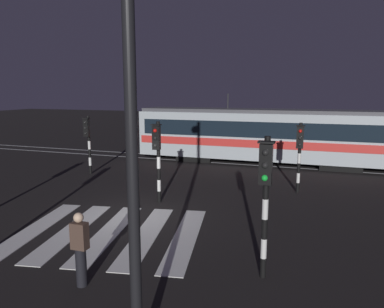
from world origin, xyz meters
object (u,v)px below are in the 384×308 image
traffic_light_corner_near_right (265,187)px  tram (265,135)px  street_lamp_near_kerb (121,68)px  traffic_light_median_centre (157,150)px  traffic_light_corner_far_left (88,136)px  traffic_light_corner_far_right (300,147)px  pedestrian_waiting_at_kerb (80,249)px

traffic_light_corner_near_right → tram: 13.83m
tram → traffic_light_corner_near_right: bearing=-82.3°
traffic_light_corner_near_right → tram: size_ratio=0.22×
street_lamp_near_kerb → traffic_light_median_centre: bearing=111.4°
traffic_light_corner_far_left → traffic_light_corner_far_right: size_ratio=1.01×
traffic_light_corner_near_right → pedestrian_waiting_at_kerb: (-3.79, -1.61, -1.33)m
traffic_light_median_centre → pedestrian_waiting_at_kerb: bearing=-81.8°
tram → traffic_light_corner_far_left: bearing=-145.2°
traffic_light_corner_far_right → pedestrian_waiting_at_kerb: traffic_light_corner_far_right is taller
traffic_light_corner_far_left → tram: tram is taller
traffic_light_median_centre → pedestrian_waiting_at_kerb: traffic_light_median_centre is taller
street_lamp_near_kerb → traffic_light_corner_near_right: bearing=67.8°
traffic_light_corner_near_right → tram: bearing=97.7°
traffic_light_median_centre → street_lamp_near_kerb: size_ratio=0.44×
traffic_light_corner_near_right → traffic_light_corner_far_right: 7.75m
tram → pedestrian_waiting_at_kerb: tram is taller
traffic_light_median_centre → traffic_light_corner_far_right: size_ratio=1.06×
street_lamp_near_kerb → tram: bearing=91.2°
traffic_light_corner_far_left → traffic_light_corner_near_right: bearing=-38.0°
traffic_light_median_centre → tram: (2.83, 9.17, -0.35)m
traffic_light_corner_far_right → street_lamp_near_kerb: size_ratio=0.41×
traffic_light_median_centre → street_lamp_near_kerb: street_lamp_near_kerb is taller
traffic_light_corner_near_right → street_lamp_near_kerb: (-1.48, -3.62, 2.41)m
tram → pedestrian_waiting_at_kerb: (-1.94, -15.31, -0.87)m
traffic_light_corner_far_left → tram: 10.12m
traffic_light_corner_near_right → traffic_light_corner_far_right: (0.38, 7.74, -0.22)m
traffic_light_corner_near_right → tram: tram is taller
traffic_light_corner_far_right → traffic_light_median_centre: bearing=-147.6°
street_lamp_near_kerb → traffic_light_corner_far_right: bearing=80.7°
traffic_light_corner_far_left → traffic_light_median_centre: 6.45m
tram → pedestrian_waiting_at_kerb: size_ratio=9.06×
traffic_light_corner_near_right → street_lamp_near_kerb: size_ratio=0.46×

